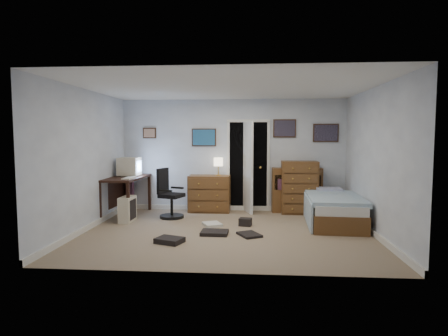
# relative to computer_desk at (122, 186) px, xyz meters

# --- Properties ---
(floor) EXTENTS (5.00, 4.00, 0.02)m
(floor) POSITION_rel_computer_desk_xyz_m (2.30, -1.21, -0.65)
(floor) COLOR gray
(floor) RESTS_ON ground
(computer_desk) EXTENTS (0.70, 1.45, 0.83)m
(computer_desk) POSITION_rel_computer_desk_xyz_m (0.00, 0.00, 0.00)
(computer_desk) COLOR black
(computer_desk) RESTS_ON floor
(crt_monitor) EXTENTS (0.44, 0.41, 0.40)m
(crt_monitor) POSITION_rel_computer_desk_xyz_m (0.12, 0.15, 0.39)
(crt_monitor) COLOR beige
(crt_monitor) RESTS_ON computer_desk
(keyboard) EXTENTS (0.18, 0.45, 0.03)m
(keyboard) POSITION_rel_computer_desk_xyz_m (0.28, -0.35, 0.20)
(keyboard) COLOR beige
(keyboard) RESTS_ON computer_desk
(pc_tower) EXTENTS (0.24, 0.47, 0.50)m
(pc_tower) POSITION_rel_computer_desk_xyz_m (0.30, -0.55, -0.39)
(pc_tower) COLOR beige
(pc_tower) RESTS_ON floor
(office_chair) EXTENTS (0.63, 0.63, 1.02)m
(office_chair) POSITION_rel_computer_desk_xyz_m (1.04, -0.13, -0.24)
(office_chair) COLOR black
(office_chair) RESTS_ON floor
(media_stack) EXTENTS (0.15, 0.15, 0.73)m
(media_stack) POSITION_rel_computer_desk_xyz_m (-0.02, 0.59, -0.27)
(media_stack) COLOR maroon
(media_stack) RESTS_ON floor
(low_dresser) EXTENTS (0.92, 0.47, 0.81)m
(low_dresser) POSITION_rel_computer_desk_xyz_m (1.79, 0.56, -0.23)
(low_dresser) COLOR brown
(low_dresser) RESTS_ON floor
(table_lamp) EXTENTS (0.21, 0.21, 0.40)m
(table_lamp) POSITION_rel_computer_desk_xyz_m (1.99, 0.56, 0.46)
(table_lamp) COLOR gold
(table_lamp) RESTS_ON low_dresser
(doorway) EXTENTS (0.96, 1.12, 2.05)m
(doorway) POSITION_rel_computer_desk_xyz_m (2.65, 1.06, 0.37)
(doorway) COLOR black
(doorway) RESTS_ON floor
(tall_dresser) EXTENTS (0.78, 0.47, 1.14)m
(tall_dresser) POSITION_rel_computer_desk_xyz_m (3.76, 0.54, -0.07)
(tall_dresser) COLOR brown
(tall_dresser) RESTS_ON floor
(headboard_bookcase) EXTENTS (1.10, 0.33, 0.98)m
(headboard_bookcase) POSITION_rel_computer_desk_xyz_m (3.72, 0.65, -0.12)
(headboard_bookcase) COLOR brown
(headboard_bookcase) RESTS_ON floor
(bed) EXTENTS (1.09, 1.90, 0.60)m
(bed) POSITION_rel_computer_desk_xyz_m (4.28, -0.43, -0.35)
(bed) COLOR brown
(bed) RESTS_ON floor
(wall_posters) EXTENTS (4.38, 0.04, 0.60)m
(wall_posters) POSITION_rel_computer_desk_xyz_m (2.87, 0.76, 1.11)
(wall_posters) COLOR #331E11
(wall_posters) RESTS_ON floor
(floor_clutter) EXTENTS (1.72, 1.63, 0.14)m
(floor_clutter) POSITION_rel_computer_desk_xyz_m (2.07, -1.35, -0.60)
(floor_clutter) COLOR black
(floor_clutter) RESTS_ON floor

